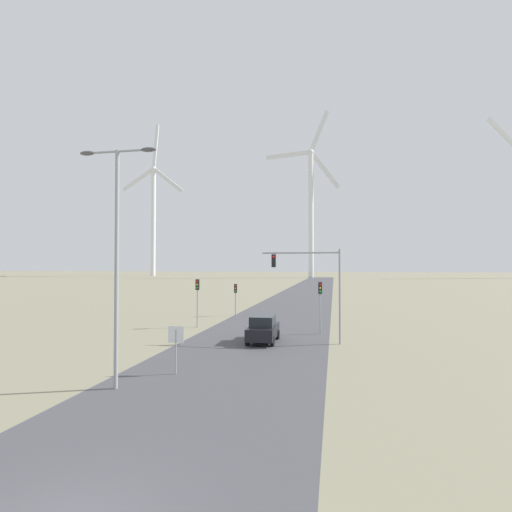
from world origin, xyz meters
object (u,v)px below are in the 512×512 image
object	(u,v)px
wind_turbine_far_left	(153,210)
wind_turbine_left	(311,202)
streetlamp	(117,238)
traffic_light_post_near_right	(320,296)
stop_sign_near	(176,341)
traffic_light_post_mid_left	(236,292)
car_approaching	(263,329)
traffic_light_mast_overhead	(312,275)
traffic_light_post_near_left	(197,292)

from	to	relation	value
wind_turbine_far_left	wind_turbine_left	world-z (taller)	wind_turbine_far_left
streetlamp	traffic_light_post_near_right	distance (m)	17.82
stop_sign_near	wind_turbine_left	bearing A→B (deg)	90.76
traffic_light_post_near_right	wind_turbine_far_left	bearing A→B (deg)	119.82
traffic_light_post_near_right	traffic_light_post_mid_left	world-z (taller)	traffic_light_post_near_right
traffic_light_post_near_right	wind_turbine_left	world-z (taller)	wind_turbine_left
streetlamp	traffic_light_post_mid_left	size ratio (longest dim) A/B	3.12
car_approaching	wind_turbine_left	world-z (taller)	wind_turbine_left
traffic_light_mast_overhead	wind_turbine_left	size ratio (longest dim) A/B	0.09
stop_sign_near	traffic_light_mast_overhead	xyz separation A→B (m)	(6.13, 9.04, 2.99)
streetlamp	traffic_light_post_mid_left	bearing A→B (deg)	92.05
streetlamp	traffic_light_mast_overhead	world-z (taller)	streetlamp
traffic_light_post_mid_left	traffic_light_post_near_right	bearing A→B (deg)	-45.60
traffic_light_post_near_right	traffic_light_mast_overhead	xyz separation A→B (m)	(-0.39, -3.74, 1.69)
traffic_light_post_near_right	car_approaching	bearing A→B (deg)	-132.68
wind_turbine_left	car_approaching	bearing A→B (deg)	-88.08
streetlamp	stop_sign_near	bearing A→B (deg)	58.24
stop_sign_near	wind_turbine_far_left	size ratio (longest dim) A/B	0.03
car_approaching	wind_turbine_far_left	size ratio (longest dim) A/B	0.06
car_approaching	traffic_light_post_near_right	bearing A→B (deg)	47.32
traffic_light_post_near_right	wind_turbine_far_left	distance (m)	173.17
traffic_light_mast_overhead	car_approaching	world-z (taller)	traffic_light_mast_overhead
traffic_light_post_mid_left	traffic_light_mast_overhead	distance (m)	15.75
traffic_light_post_near_left	car_approaching	xyz separation A→B (m)	(6.62, -5.27, -2.08)
streetlamp	wind_turbine_far_left	size ratio (longest dim) A/B	0.14
traffic_light_mast_overhead	wind_turbine_far_left	size ratio (longest dim) A/B	0.09
traffic_light_post_near_left	traffic_light_mast_overhead	xyz separation A→B (m)	(9.98, -4.95, 1.62)
wind_turbine_far_left	traffic_light_post_near_left	bearing A→B (deg)	-63.11
wind_turbine_left	streetlamp	bearing A→B (deg)	-89.87
traffic_light_post_near_right	car_approaching	distance (m)	5.89
traffic_light_post_near_left	traffic_light_post_near_right	xyz separation A→B (m)	(10.37, -1.20, -0.07)
traffic_light_post_mid_left	traffic_light_mast_overhead	bearing A→B (deg)	-56.31
stop_sign_near	traffic_light_mast_overhead	distance (m)	11.32
traffic_light_post_near_right	traffic_light_post_mid_left	distance (m)	12.93
stop_sign_near	wind_turbine_left	distance (m)	152.90
streetlamp	wind_turbine_far_left	world-z (taller)	wind_turbine_far_left
traffic_light_post_near_left	traffic_light_post_mid_left	xyz separation A→B (m)	(1.33, 8.03, -0.55)
traffic_light_post_mid_left	wind_turbine_far_left	xyz separation A→B (m)	(-75.85, 138.90, 29.46)
traffic_light_post_near_left	traffic_light_post_near_right	world-z (taller)	traffic_light_post_near_left
traffic_light_post_near_right	wind_turbine_left	bearing A→B (deg)	93.55
traffic_light_post_mid_left	traffic_light_mast_overhead	xyz separation A→B (m)	(8.65, -12.98, 2.17)
traffic_light_post_near_left	car_approaching	distance (m)	8.72
streetlamp	traffic_light_post_near_right	world-z (taller)	streetlamp
traffic_light_post_near_left	wind_turbine_far_left	xyz separation A→B (m)	(-74.52, 146.93, 28.91)
streetlamp	car_approaching	world-z (taller)	streetlamp
streetlamp	traffic_light_post_near_right	xyz separation A→B (m)	(8.16, 15.43, -3.57)
streetlamp	traffic_light_post_near_left	size ratio (longest dim) A/B	2.53
traffic_light_post_near_right	traffic_light_mast_overhead	bearing A→B (deg)	-95.94
wind_turbine_far_left	stop_sign_near	bearing A→B (deg)	-64.03
wind_turbine_left	traffic_light_post_mid_left	bearing A→B (deg)	-90.25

